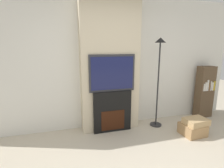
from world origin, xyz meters
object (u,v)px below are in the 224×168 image
object	(u,v)px
box_stack	(194,127)
bookshelf	(204,92)
fireplace	(112,111)
television	(112,73)
floor_lamp	(159,67)

from	to	relation	value
box_stack	bookshelf	world-z (taller)	bookshelf
fireplace	television	world-z (taller)	television
television	box_stack	xyz separation A→B (m)	(1.48, -0.61, -1.03)
floor_lamp	bookshelf	bearing A→B (deg)	6.15
fireplace	television	size ratio (longest dim) A/B	0.93
floor_lamp	fireplace	bearing A→B (deg)	178.00
television	bookshelf	xyz separation A→B (m)	(2.36, 0.12, -0.57)
television	floor_lamp	world-z (taller)	floor_lamp
fireplace	box_stack	xyz separation A→B (m)	(1.48, -0.61, -0.25)
television	bookshelf	world-z (taller)	television
fireplace	bookshelf	size ratio (longest dim) A/B	0.67
fireplace	box_stack	world-z (taller)	fireplace
fireplace	bookshelf	distance (m)	2.38
bookshelf	fireplace	bearing A→B (deg)	-177.26
fireplace	floor_lamp	size ratio (longest dim) A/B	0.45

